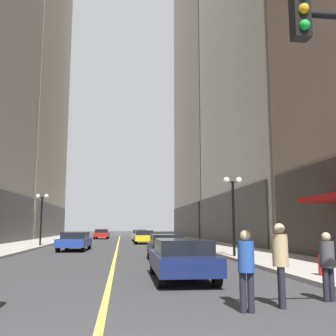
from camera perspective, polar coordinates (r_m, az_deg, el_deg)
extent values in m
plane|color=#38383A|center=(38.33, -7.31, -11.01)|extent=(200.00, 200.00, 0.00)
cube|color=#ADA8A0|center=(39.28, -19.64, -10.42)|extent=(4.50, 78.00, 0.15)
cube|color=#ADA8A0|center=(39.13, 5.09, -10.88)|extent=(4.50, 78.00, 0.15)
cube|color=#E5D64C|center=(38.33, -7.31, -11.00)|extent=(0.16, 70.00, 0.01)
cube|color=#3A3935|center=(39.35, -22.98, -6.70)|extent=(0.50, 22.80, 5.00)
cube|color=#B7AD99|center=(71.82, -20.51, 16.29)|extent=(12.17, 26.00, 62.34)
cube|color=#403C35|center=(64.24, -16.61, -7.44)|extent=(0.50, 24.70, 5.00)
cube|color=#403C35|center=(39.16, 8.58, -7.26)|extent=(0.50, 22.80, 5.00)
cube|color=gray|center=(71.89, 8.79, 15.37)|extent=(15.80, 26.00, 61.36)
cube|color=#332A23|center=(64.12, 2.57, -7.78)|extent=(0.50, 24.70, 5.00)
cube|color=#141E4C|center=(13.26, 1.95, -13.43)|extent=(1.89, 4.75, 0.55)
cube|color=black|center=(12.99, 2.09, -11.43)|extent=(1.65, 2.66, 0.50)
cylinder|color=black|center=(14.84, -2.14, -13.97)|extent=(0.23, 0.64, 0.64)
cylinder|color=black|center=(15.04, 4.17, -13.88)|extent=(0.23, 0.64, 0.64)
cylinder|color=black|center=(11.56, -0.94, -15.54)|extent=(0.23, 0.64, 0.64)
cylinder|color=black|center=(11.82, 7.14, -15.33)|extent=(0.23, 0.64, 0.64)
cube|color=black|center=(20.49, -0.30, -11.68)|extent=(1.71, 4.05, 0.55)
cube|color=black|center=(20.27, -0.24, -10.37)|extent=(1.51, 2.27, 0.50)
cylinder|color=black|center=(21.85, -2.68, -12.19)|extent=(0.22, 0.64, 0.64)
cylinder|color=black|center=(22.00, 1.23, -12.17)|extent=(0.22, 0.64, 0.64)
cylinder|color=black|center=(19.03, -2.08, -12.75)|extent=(0.22, 0.64, 0.64)
cylinder|color=black|center=(19.20, 2.42, -12.71)|extent=(0.22, 0.64, 0.64)
cube|color=navy|center=(29.19, -13.46, -10.49)|extent=(2.13, 4.68, 0.55)
cube|color=black|center=(29.40, -13.35, -9.55)|extent=(1.80, 2.65, 0.50)
cylinder|color=black|center=(27.49, -12.28, -11.25)|extent=(0.25, 0.65, 0.64)
cylinder|color=black|center=(27.77, -15.76, -11.09)|extent=(0.25, 0.65, 0.64)
cylinder|color=black|center=(30.67, -11.41, -10.96)|extent=(0.25, 0.65, 0.64)
cylinder|color=black|center=(30.93, -14.53, -10.84)|extent=(0.25, 0.65, 0.64)
cube|color=yellow|center=(39.70, -3.56, -10.11)|extent=(1.95, 4.49, 0.55)
cube|color=black|center=(39.46, -3.53, -9.43)|extent=(1.70, 2.53, 0.50)
cylinder|color=black|center=(41.22, -4.87, -10.41)|extent=(0.23, 0.64, 0.64)
cylinder|color=black|center=(41.33, -2.55, -10.43)|extent=(0.23, 0.64, 0.64)
cylinder|color=black|center=(38.10, -4.66, -10.58)|extent=(0.23, 0.64, 0.64)
cylinder|color=black|center=(38.22, -2.14, -10.59)|extent=(0.23, 0.64, 0.64)
cube|color=slate|center=(47.73, -4.15, -9.82)|extent=(1.94, 4.36, 0.55)
cube|color=black|center=(47.51, -4.14, -9.26)|extent=(1.65, 2.47, 0.50)
cylinder|color=black|center=(49.25, -5.07, -10.09)|extent=(0.24, 0.65, 0.64)
cylinder|color=black|center=(49.26, -3.26, -10.11)|extent=(0.24, 0.65, 0.64)
cylinder|color=black|center=(46.24, -5.10, -10.20)|extent=(0.24, 0.65, 0.64)
cylinder|color=black|center=(46.25, -3.18, -10.22)|extent=(0.24, 0.65, 0.64)
cube|color=#B21919|center=(55.16, -9.64, -9.54)|extent=(2.04, 4.49, 0.55)
cube|color=black|center=(55.37, -9.61, -9.05)|extent=(1.75, 2.53, 0.50)
cylinder|color=black|center=(53.56, -8.90, -9.89)|extent=(0.24, 0.65, 0.64)
cylinder|color=black|center=(53.70, -10.68, -9.84)|extent=(0.24, 0.65, 0.64)
cylinder|color=black|center=(56.65, -8.67, -9.81)|extent=(0.24, 0.65, 0.64)
cylinder|color=black|center=(56.78, -10.36, -9.77)|extent=(0.24, 0.65, 0.64)
cylinder|color=black|center=(9.23, 16.16, -16.28)|extent=(0.14, 0.14, 0.88)
cylinder|color=black|center=(9.07, 16.30, -16.42)|extent=(0.14, 0.14, 0.88)
cylinder|color=tan|center=(9.07, 16.02, -11.44)|extent=(0.41, 0.41, 0.69)
sphere|color=tan|center=(9.06, 15.90, -8.51)|extent=(0.24, 0.24, 0.24)
cylinder|color=black|center=(8.51, 10.88, -17.39)|extent=(0.14, 0.14, 0.80)
cylinder|color=black|center=(8.54, 11.99, -17.33)|extent=(0.14, 0.14, 0.80)
cylinder|color=#234799|center=(8.44, 11.29, -12.53)|extent=(0.39, 0.39, 0.64)
sphere|color=tan|center=(8.42, 11.21, -9.63)|extent=(0.22, 0.22, 0.22)
cylinder|color=black|center=(10.21, 22.04, -15.50)|extent=(0.14, 0.14, 0.77)
cylinder|color=black|center=(10.32, 22.73, -15.39)|extent=(0.14, 0.14, 0.77)
cylinder|color=#3F3F44|center=(10.20, 22.16, -11.58)|extent=(0.40, 0.40, 0.61)
sphere|color=tan|center=(10.18, 22.03, -9.27)|extent=(0.21, 0.21, 0.21)
cube|color=black|center=(7.22, 18.68, 20.59)|extent=(0.28, 0.24, 0.90)
sphere|color=orange|center=(7.11, 19.19, 21.09)|extent=(0.17, 0.17, 0.17)
sphere|color=green|center=(6.98, 19.31, 19.09)|extent=(0.17, 0.17, 0.17)
cylinder|color=black|center=(34.74, -18.02, -7.47)|extent=(0.14, 0.14, 4.20)
cylinder|color=black|center=(34.82, -17.87, -4.10)|extent=(0.80, 0.06, 0.06)
sphere|color=white|center=(34.89, -18.43, -3.91)|extent=(0.36, 0.36, 0.36)
sphere|color=white|center=(34.76, -17.30, -3.95)|extent=(0.36, 0.36, 0.36)
cylinder|color=black|center=(21.78, 9.54, -7.41)|extent=(0.14, 0.14, 4.20)
cylinder|color=black|center=(21.91, 9.41, -2.05)|extent=(0.80, 0.06, 0.06)
sphere|color=white|center=(21.82, 8.52, -1.78)|extent=(0.36, 0.36, 0.36)
sphere|color=white|center=(22.02, 10.28, -1.79)|extent=(0.36, 0.36, 0.36)
cylinder|color=red|center=(14.10, 21.65, -13.36)|extent=(0.28, 0.28, 0.80)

